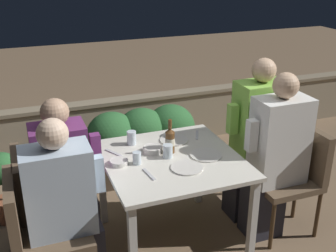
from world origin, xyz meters
TOP-DOWN VIEW (x-y plane):
  - ground_plane at (0.00, 0.00)m, footprint 16.00×16.00m
  - parapet_wall at (0.00, 1.79)m, footprint 9.00×0.18m
  - dining_table at (0.00, 0.00)m, footprint 0.97×0.99m
  - planter_hedge at (0.11, 1.08)m, footprint 1.09×0.47m
  - chair_left_near at (-0.99, -0.19)m, footprint 0.48×0.48m
  - person_blue_shirt at (-0.79, -0.19)m, footprint 0.49×0.26m
  - chair_left_far at (-0.94, 0.14)m, footprint 0.48×0.48m
  - person_purple_stripe at (-0.74, 0.14)m, footprint 0.47×0.26m
  - chair_right_near at (0.99, -0.14)m, footprint 0.48×0.48m
  - person_white_polo at (0.79, -0.14)m, footprint 0.49×0.26m
  - chair_right_far at (0.99, 0.14)m, footprint 0.48×0.48m
  - person_green_blouse at (0.79, 0.14)m, footprint 0.48×0.26m
  - beer_bottle at (0.02, 0.09)m, footprint 0.07×0.07m
  - plate_0 at (0.25, -0.06)m, footprint 0.23×0.23m
  - plate_1 at (0.13, 0.27)m, footprint 0.22×0.22m
  - plate_2 at (0.04, -0.19)m, footprint 0.22×0.22m
  - bowl_0 at (-0.10, 0.14)m, footprint 0.15×0.15m
  - bowl_1 at (-0.38, 0.04)m, footprint 0.13×0.13m
  - glass_cup_0 at (-0.26, -0.00)m, footprint 0.06×0.06m
  - glass_cup_1 at (-0.20, 0.33)m, footprint 0.07×0.07m
  - glass_cup_2 at (-0.02, 0.02)m, footprint 0.07×0.07m
  - fork_0 at (-0.23, -0.18)m, footprint 0.04×0.17m
  - fork_1 at (-0.37, 0.22)m, footprint 0.10×0.16m
  - fork_2 at (0.34, 0.30)m, footprint 0.09×0.16m
  - potted_plant at (-1.19, 0.77)m, footprint 0.29×0.29m

SIDE VIEW (x-z plane):
  - ground_plane at x=0.00m, z-range 0.00..0.00m
  - parapet_wall at x=0.00m, z-range 0.01..0.61m
  - potted_plant at x=-1.19m, z-range 0.07..0.69m
  - planter_hedge at x=0.11m, z-range 0.04..0.76m
  - chair_left_near at x=-0.99m, z-range 0.10..0.96m
  - chair_left_far at x=-0.94m, z-range 0.10..0.96m
  - chair_right_near at x=0.99m, z-range 0.10..0.96m
  - chair_right_far at x=0.99m, z-range 0.10..0.96m
  - person_blue_shirt at x=-0.79m, z-range 0.00..1.23m
  - person_purple_stripe at x=-0.74m, z-range 0.01..1.24m
  - dining_table at x=0.00m, z-range 0.28..1.02m
  - person_white_polo at x=0.79m, z-range 0.01..1.33m
  - person_green_blouse at x=0.79m, z-range 0.01..1.38m
  - fork_0 at x=-0.23m, z-range 0.74..0.74m
  - fork_1 at x=-0.37m, z-range 0.74..0.74m
  - fork_2 at x=0.34m, z-range 0.74..0.74m
  - plate_0 at x=0.25m, z-range 0.74..0.75m
  - plate_1 at x=0.13m, z-range 0.74..0.75m
  - plate_2 at x=0.04m, z-range 0.74..0.75m
  - bowl_1 at x=-0.38m, z-range 0.74..0.77m
  - bowl_0 at x=-0.10m, z-range 0.74..0.78m
  - glass_cup_0 at x=-0.26m, z-range 0.74..0.83m
  - glass_cup_2 at x=-0.02m, z-range 0.74..0.83m
  - glass_cup_1 at x=-0.20m, z-range 0.74..0.84m
  - beer_bottle at x=0.02m, z-range 0.71..0.97m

